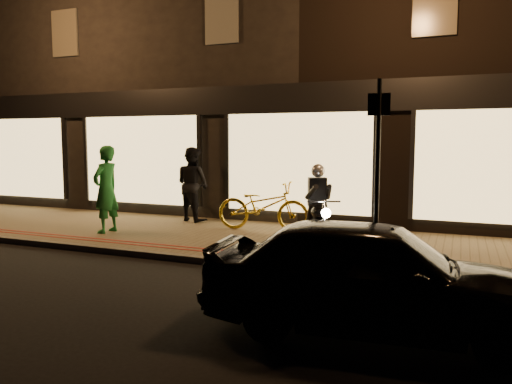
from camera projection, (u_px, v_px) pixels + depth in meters
ground at (226, 267)px, 8.51m from camera, size 90.00×90.00×0.00m
sidewalk at (268, 242)px, 10.34m from camera, size 50.00×4.00×0.12m
kerb_stone at (227, 263)px, 8.55m from camera, size 50.00×0.14×0.12m
red_kerb_lines at (239, 253)px, 9.00m from camera, size 50.00×0.26×0.01m
building_row at (345, 76)px, 16.33m from camera, size 48.00×10.11×8.50m
motorcycle at (319, 216)px, 9.43m from camera, size 0.95×1.81×1.59m
sign_post at (377, 163)px, 7.95m from camera, size 0.35×0.10×3.00m
bicycle_gold at (263, 206)px, 11.22m from camera, size 2.18×0.90×1.12m
person_green at (106, 189)px, 10.95m from camera, size 0.49×0.72×1.92m
person_dark at (193, 184)px, 12.54m from camera, size 1.08×0.96×1.86m
parked_car at (373, 275)px, 5.61m from camera, size 3.96×1.87×1.31m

